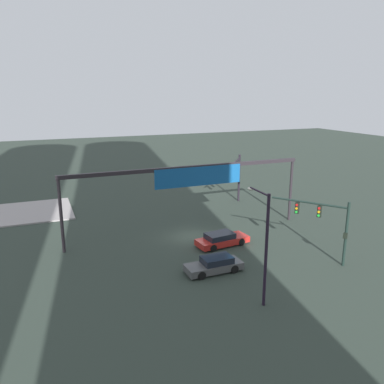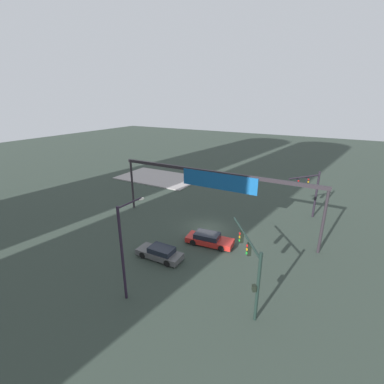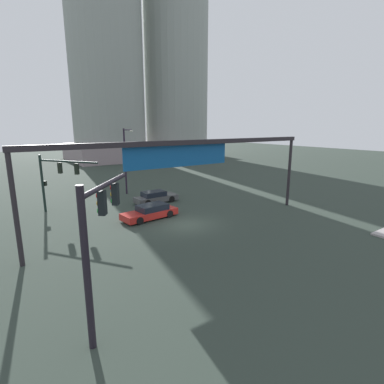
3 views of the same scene
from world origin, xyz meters
name	(u,v)px [view 1 (image 1 of 3)]	position (x,y,z in m)	size (l,w,h in m)	color
ground_plane	(192,236)	(0.00, 0.00, 0.00)	(178.36, 178.36, 0.00)	#2C372F
sidewalk_corner	(3,215)	(17.22, -14.09, 0.07)	(14.82, 9.07, 0.15)	gray
traffic_signal_near_corner	(238,172)	(-9.57, -8.51, 4.02)	(3.07, 3.72, 5.97)	black
traffic_signal_opposite_side	(325,219)	(-7.76, 9.29, 3.63)	(3.80, 5.39, 5.27)	black
streetlamp_curved_arm	(264,240)	(0.36, 13.01, 4.42)	(0.35, 2.74, 7.51)	black
overhead_sign_gantry	(191,177)	(-0.23, -0.60, 5.74)	(23.78, 0.43, 6.78)	#262125
sedan_car_approaching	(222,239)	(-1.65, 3.16, 0.58)	(5.00, 2.34, 1.21)	#B2231E
sedan_car_waiting_far	(215,265)	(1.24, 7.73, 0.57)	(4.48, 1.85, 1.21)	#4B4C4C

